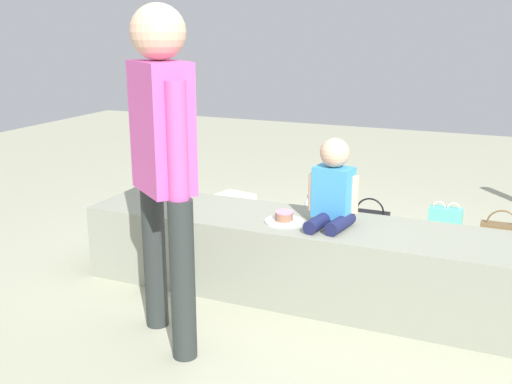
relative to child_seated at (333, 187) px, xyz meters
The scene contains 11 objects.
ground_plane 0.66m from the child_seated, 151.99° to the right, with size 12.00×12.00×0.00m, color #A3A68A.
concrete_ledge 0.44m from the child_seated, 151.99° to the right, with size 2.91×0.57×0.45m, color gray.
child_seated is the anchor object (origin of this frame).
adult_standing 1.02m from the child_seated, 127.78° to the right, with size 0.41×0.36×1.62m.
cake_plate 0.33m from the child_seated, 163.80° to the right, with size 0.22×0.22×0.07m.
gift_bag 1.43m from the child_seated, 67.99° to the left, with size 0.23×0.11×0.30m.
water_bottle_near_gift 1.47m from the child_seated, 113.42° to the left, with size 0.07×0.07×0.23m.
party_cup_red 1.57m from the child_seated, 132.82° to the left, with size 0.07×0.07×0.11m, color red.
cake_box_white 1.97m from the child_seated, 132.83° to the left, with size 0.30×0.31×0.11m, color white.
handbag_black_leather 1.06m from the child_seated, 89.14° to the left, with size 0.27×0.10×0.36m.
handbag_brown_canvas 1.56m from the child_seated, 52.96° to the left, with size 0.28×0.11×0.31m.
Camera 1 is at (0.88, -3.09, 1.53)m, focal length 42.22 mm.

